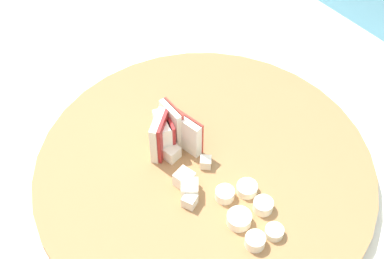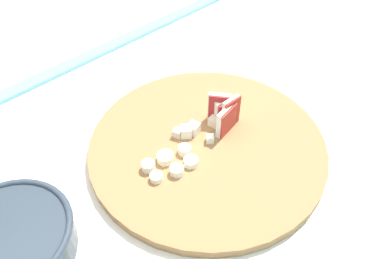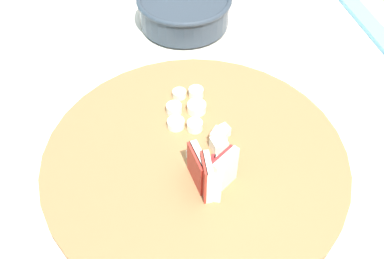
{
  "view_description": "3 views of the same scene",
  "coord_description": "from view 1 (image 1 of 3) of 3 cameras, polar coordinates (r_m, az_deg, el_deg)",
  "views": [
    {
      "loc": [
        0.27,
        -0.27,
        1.54
      ],
      "look_at": [
        -0.08,
        0.03,
        0.98
      ],
      "focal_mm": 53.73,
      "sensor_mm": 36.0,
      "label": 1
    },
    {
      "loc": [
        0.3,
        0.32,
        1.43
      ],
      "look_at": [
        -0.04,
        -0.01,
        0.96
      ],
      "focal_mm": 33.67,
      "sensor_mm": 36.0,
      "label": 2
    },
    {
      "loc": [
        -0.43,
        0.11,
        1.42
      ],
      "look_at": [
        -0.04,
        0.02,
        0.99
      ],
      "focal_mm": 40.09,
      "sensor_mm": 36.0,
      "label": 3
    }
  ],
  "objects": [
    {
      "name": "cutting_board",
      "position": [
        0.75,
        1.25,
        -4.33
      ],
      "size": [
        0.44,
        0.44,
        0.02
      ],
      "primitive_type": "cylinder",
      "color": "olive",
      "rests_on": "tiled_countertop"
    },
    {
      "name": "apple_wedge_fan",
      "position": [
        0.74,
        -2.13,
        -0.18
      ],
      "size": [
        0.07,
        0.06,
        0.06
      ],
      "color": "#A32323",
      "rests_on": "cutting_board"
    },
    {
      "name": "apple_dice_pile",
      "position": [
        0.72,
        -0.8,
        -4.48
      ],
      "size": [
        0.1,
        0.07,
        0.02
      ],
      "color": "beige",
      "rests_on": "cutting_board"
    },
    {
      "name": "banana_slice_rows",
      "position": [
        0.7,
        5.67,
        -8.17
      ],
      "size": [
        0.1,
        0.07,
        0.02
      ],
      "color": "white",
      "rests_on": "cutting_board"
    }
  ]
}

